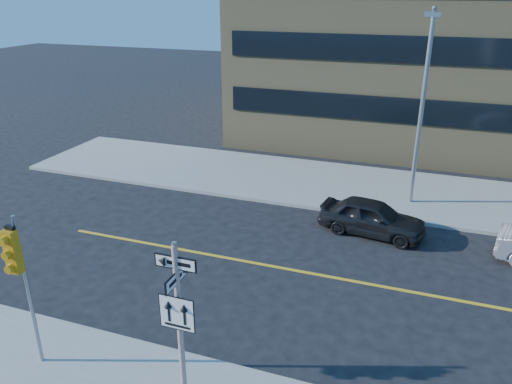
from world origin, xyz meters
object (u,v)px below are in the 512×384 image
at_px(parked_car_a, 372,217).
at_px(streetlight_a, 423,97).
at_px(sign_pole, 179,318).
at_px(traffic_signal, 17,263).

bearing_deg(parked_car_a, streetlight_a, -13.42).
distance_m(sign_pole, parked_car_a, 10.68).
relative_size(traffic_signal, parked_car_a, 1.00).
bearing_deg(streetlight_a, traffic_signal, -120.80).
xyz_separation_m(parked_car_a, streetlight_a, (1.23, 3.11, 4.07)).
bearing_deg(traffic_signal, streetlight_a, 59.20).
distance_m(traffic_signal, streetlight_a, 15.72).
xyz_separation_m(traffic_signal, streetlight_a, (8.00, 13.42, 1.73)).
xyz_separation_m(sign_pole, streetlight_a, (4.00, 13.27, 2.32)).
bearing_deg(streetlight_a, parked_car_a, -111.51).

